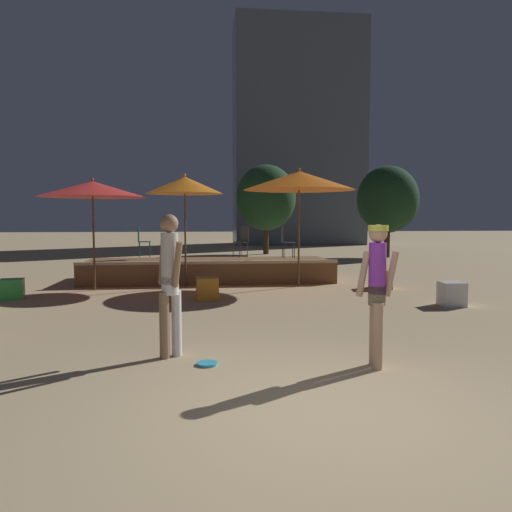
# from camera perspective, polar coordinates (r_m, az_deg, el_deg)

# --- Properties ---
(ground_plane) EXTENTS (120.00, 120.00, 0.00)m
(ground_plane) POSITION_cam_1_polar(r_m,az_deg,el_deg) (4.93, 8.05, -17.49)
(ground_plane) COLOR tan
(wooden_deck) EXTENTS (7.07, 2.47, 0.66)m
(wooden_deck) POSITION_cam_1_polar(r_m,az_deg,el_deg) (14.70, -5.41, -1.61)
(wooden_deck) COLOR brown
(wooden_deck) RESTS_ON ground
(patio_umbrella_0) EXTENTS (2.95, 2.95, 3.13)m
(patio_umbrella_0) POSITION_cam_1_polar(r_m,az_deg,el_deg) (13.25, 4.96, 8.57)
(patio_umbrella_0) COLOR brown
(patio_umbrella_0) RESTS_ON ground
(patio_umbrella_1) EXTENTS (2.02, 2.02, 2.98)m
(patio_umbrella_1) POSITION_cam_1_polar(r_m,az_deg,el_deg) (13.28, -8.15, 8.00)
(patio_umbrella_1) COLOR brown
(patio_umbrella_1) RESTS_ON ground
(patio_umbrella_2) EXTENTS (2.65, 2.65, 2.82)m
(patio_umbrella_2) POSITION_cam_1_polar(r_m,az_deg,el_deg) (13.17, -18.19, 7.26)
(patio_umbrella_2) COLOR brown
(patio_umbrella_2) RESTS_ON ground
(cube_seat_0) EXTENTS (0.59, 0.59, 0.47)m
(cube_seat_0) POSITION_cam_1_polar(r_m,az_deg,el_deg) (13.32, 14.07, -2.60)
(cube_seat_0) COLOR orange
(cube_seat_0) RESTS_ON ground
(cube_seat_1) EXTENTS (0.58, 0.58, 0.45)m
(cube_seat_1) POSITION_cam_1_polar(r_m,az_deg,el_deg) (12.57, -26.11, -3.40)
(cube_seat_1) COLOR #4CC651
(cube_seat_1) RESTS_ON ground
(cube_seat_2) EXTENTS (0.50, 0.50, 0.50)m
(cube_seat_2) POSITION_cam_1_polar(r_m,az_deg,el_deg) (11.17, 21.47, -4.05)
(cube_seat_2) COLOR white
(cube_seat_2) RESTS_ON ground
(cube_seat_3) EXTENTS (0.51, 0.51, 0.50)m
(cube_seat_3) POSITION_cam_1_polar(r_m,az_deg,el_deg) (11.21, -5.61, -3.73)
(cube_seat_3) COLOR orange
(cube_seat_3) RESTS_ON ground
(person_0) EXTENTS (0.52, 0.30, 1.75)m
(person_0) POSITION_cam_1_polar(r_m,az_deg,el_deg) (6.25, 13.66, -3.45)
(person_0) COLOR tan
(person_0) RESTS_ON ground
(person_2) EXTENTS (0.37, 0.49, 1.88)m
(person_2) POSITION_cam_1_polar(r_m,az_deg,el_deg) (6.60, -9.81, -2.46)
(person_2) COLOR #997051
(person_2) RESTS_ON ground
(bistro_chair_0) EXTENTS (0.40, 0.40, 0.90)m
(bistro_chair_0) POSITION_cam_1_polar(r_m,az_deg,el_deg) (15.31, -12.97, 1.96)
(bistro_chair_0) COLOR #1E4C47
(bistro_chair_0) RESTS_ON wooden_deck
(bistro_chair_1) EXTENTS (0.47, 0.47, 0.90)m
(bistro_chair_1) POSITION_cam_1_polar(r_m,az_deg,el_deg) (14.79, -1.53, 1.99)
(bistro_chair_1) COLOR #47474C
(bistro_chair_1) RESTS_ON wooden_deck
(bistro_chair_2) EXTENTS (0.40, 0.40, 0.90)m
(bistro_chair_2) POSITION_cam_1_polar(r_m,az_deg,el_deg) (14.44, 3.37, 1.92)
(bistro_chair_2) COLOR #2D3338
(bistro_chair_2) RESTS_ON wooden_deck
(frisbee_disc) EXTENTS (0.26, 0.26, 0.03)m
(frisbee_disc) POSITION_cam_1_polar(r_m,az_deg,el_deg) (6.39, -5.61, -12.14)
(frisbee_disc) COLOR #33B2D8
(frisbee_disc) RESTS_ON ground
(background_tree_0) EXTENTS (2.97, 2.97, 4.45)m
(background_tree_0) POSITION_cam_1_polar(r_m,az_deg,el_deg) (24.98, 1.15, 6.66)
(background_tree_0) COLOR #3D2B1C
(background_tree_0) RESTS_ON ground
(background_tree_1) EXTENTS (2.78, 2.78, 4.19)m
(background_tree_1) POSITION_cam_1_polar(r_m,az_deg,el_deg) (23.72, 14.82, 6.26)
(background_tree_1) COLOR #3D2B1C
(background_tree_1) RESTS_ON ground
(distant_building) EXTENTS (8.70, 4.00, 14.86)m
(distant_building) POSITION_cam_1_polar(r_m,az_deg,el_deg) (35.11, 4.80, 13.59)
(distant_building) COLOR #4C5666
(distant_building) RESTS_ON ground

